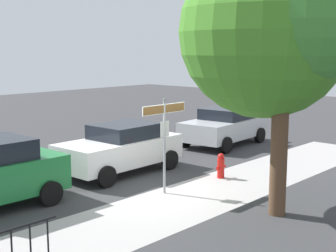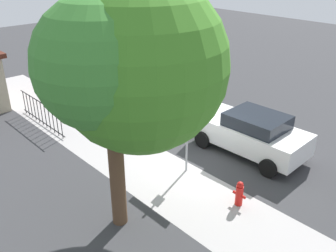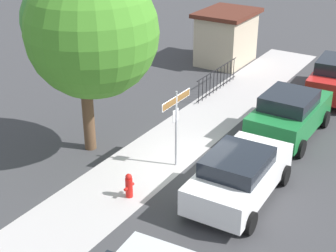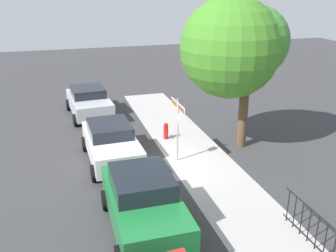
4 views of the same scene
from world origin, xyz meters
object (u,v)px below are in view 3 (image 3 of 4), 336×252
shade_tree (83,27)px  car_white (239,175)px  fire_hydrant (129,186)px  utility_shed (226,37)px  street_sign (176,113)px  car_red (336,77)px  car_green (290,113)px

shade_tree → car_white: size_ratio=1.53×
fire_hydrant → utility_shed: bearing=13.9°
street_sign → fire_hydrant: size_ratio=3.38×
street_sign → fire_hydrant: 2.79m
street_sign → fire_hydrant: street_sign is taller
shade_tree → car_white: (0.14, -5.47, -3.62)m
car_red → fire_hydrant: 11.60m
fire_hydrant → street_sign: bearing=-4.8°
car_red → fire_hydrant: size_ratio=5.53×
car_red → shade_tree: bearing=145.7°
car_green → shade_tree: bearing=133.5°
shade_tree → car_red: bearing=-30.2°
street_sign → utility_shed: utility_shed is taller
shade_tree → car_green: 8.04m
car_green → fire_hydrant: bearing=158.6°
car_green → fire_hydrant: size_ratio=5.33×
shade_tree → utility_shed: 11.82m
shade_tree → fire_hydrant: (-1.50, -2.69, -4.05)m
car_red → fire_hydrant: (-11.20, 2.96, -0.52)m
car_green → utility_shed: utility_shed is taller
fire_hydrant → car_red: bearing=-14.8°
car_green → fire_hydrant: (-6.45, 2.57, -0.50)m
street_sign → car_green: size_ratio=0.63×
car_white → car_green: size_ratio=1.01×
car_white → car_red: (9.56, -0.17, 0.09)m
street_sign → car_white: 2.88m
car_green → utility_shed: size_ratio=1.25×
shade_tree → car_white: bearing=-88.5°
utility_shed → fire_hydrant: size_ratio=4.27×
car_red → car_white: bearing=174.9°
car_white → car_red: bearing=-2.8°
street_sign → car_red: (8.86, -2.76, -0.99)m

